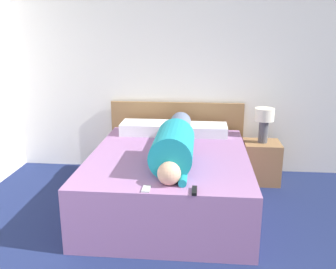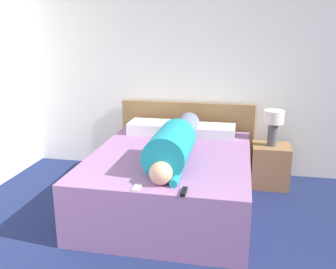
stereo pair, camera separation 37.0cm
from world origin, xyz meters
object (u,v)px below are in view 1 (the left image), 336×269
person_lying (175,142)px  pillow_near_headboard (145,128)px  bed (169,180)px  tv_remote (194,191)px  table_lamp (264,120)px  nightstand (261,162)px  cell_phone (146,189)px  pillow_second (204,130)px

person_lying → pillow_near_headboard: person_lying is taller
bed → person_lying: bearing=-61.8°
pillow_near_headboard → tv_remote: (0.65, -1.70, -0.06)m
table_lamp → nightstand: bearing=-90.0°
bed → cell_phone: 0.98m
nightstand → tv_remote: size_ratio=3.43×
pillow_near_headboard → cell_phone: pillow_near_headboard is taller
bed → person_lying: 0.49m
nightstand → tv_remote: 1.92m
table_lamp → tv_remote: table_lamp is taller
nightstand → pillow_near_headboard: (-1.45, -0.01, 0.41)m
pillow_near_headboard → tv_remote: size_ratio=3.95×
bed → tv_remote: tv_remote is taller
nightstand → pillow_second: 0.83m
table_lamp → cell_phone: 2.08m
cell_phone → tv_remote: bearing=-1.9°
nightstand → pillow_near_headboard: size_ratio=0.87×
bed → nightstand: (1.08, 0.77, -0.04)m
table_lamp → person_lying: size_ratio=0.24×
pillow_second → cell_phone: (-0.47, -1.69, -0.06)m
pillow_second → person_lying: bearing=-108.1°
table_lamp → pillow_second: table_lamp is taller
tv_remote → cell_phone: size_ratio=1.15×
pillow_near_headboard → pillow_second: size_ratio=1.05×
table_lamp → pillow_second: 0.73m
person_lying → cell_phone: bearing=-102.5°
pillow_near_headboard → cell_phone: size_ratio=4.56×
tv_remote → table_lamp: bearing=65.1°
person_lying → pillow_second: size_ratio=3.18×
table_lamp → tv_remote: bearing=-114.9°
bed → pillow_second: pillow_second is taller
table_lamp → cell_phone: size_ratio=3.28×
bed → nightstand: bed is taller
bed → pillow_near_headboard: 0.92m
table_lamp → person_lying: person_lying is taller
person_lying → tv_remote: person_lying is taller
cell_phone → nightstand: bearing=55.1°
nightstand → person_lying: bearing=-138.3°
tv_remote → person_lying: bearing=104.9°
nightstand → tv_remote: tv_remote is taller
table_lamp → bed: bearing=-144.5°
person_lying → pillow_near_headboard: 1.00m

